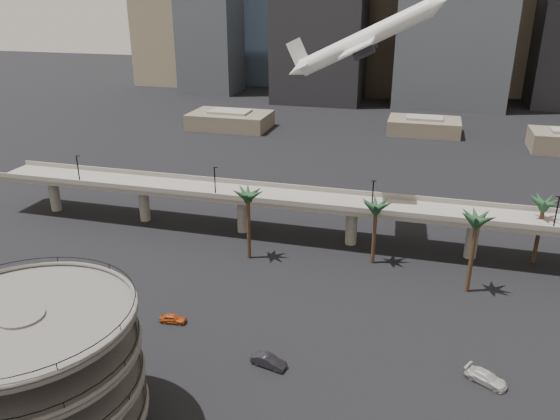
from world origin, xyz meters
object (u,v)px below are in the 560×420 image
(car_c, at_px, (486,378))
(airborne_jet, at_px, (363,40))
(car_b, at_px, (269,361))
(parking_ramp, at_px, (32,369))
(overpass, at_px, (296,203))
(car_a, at_px, (173,318))

(car_c, bearing_deg, airborne_jet, 54.77)
(car_b, height_order, car_c, car_b)
(parking_ramp, relative_size, car_c, 4.25)
(parking_ramp, distance_m, car_c, 52.52)
(overpass, height_order, car_b, overpass)
(parking_ramp, distance_m, car_a, 26.75)
(parking_ramp, relative_size, airborne_jet, 0.73)
(overpass, distance_m, car_c, 49.43)
(car_b, bearing_deg, car_c, -68.68)
(overpass, bearing_deg, car_b, -81.06)
(car_a, xyz_separation_m, car_c, (43.48, -1.91, 0.09))
(overpass, height_order, airborne_jet, airborne_jet)
(parking_ramp, relative_size, car_b, 4.69)
(parking_ramp, height_order, airborne_jet, airborne_jet)
(parking_ramp, relative_size, overpass, 0.17)
(parking_ramp, bearing_deg, airborne_jet, 72.25)
(car_a, xyz_separation_m, car_b, (16.46, -5.98, 0.12))
(parking_ramp, distance_m, car_b, 28.55)
(airborne_jet, relative_size, car_a, 7.81)
(overpass, height_order, car_c, overpass)
(overpass, height_order, car_a, overpass)
(airborne_jet, bearing_deg, car_c, -67.65)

